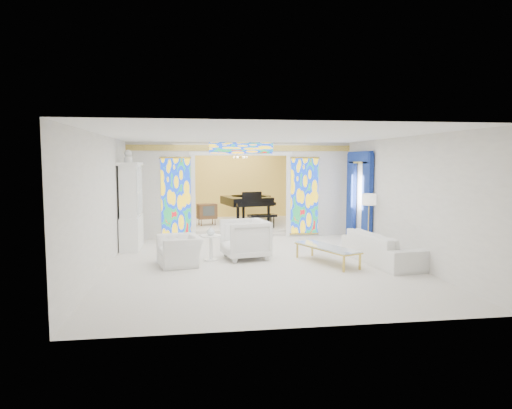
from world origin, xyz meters
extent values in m
plane|color=silver|center=(0.00, 0.00, 0.00)|extent=(12.00, 12.00, 0.00)
cube|color=white|center=(0.00, 0.00, 3.00)|extent=(7.00, 12.00, 0.02)
cube|color=white|center=(0.00, 6.00, 1.50)|extent=(7.00, 0.02, 3.00)
cube|color=white|center=(0.00, -6.00, 1.50)|extent=(7.00, 0.02, 3.00)
cube|color=white|center=(-3.50, 0.00, 1.50)|extent=(0.02, 12.00, 3.00)
cube|color=white|center=(3.50, 0.00, 1.50)|extent=(0.02, 12.00, 3.00)
cube|color=white|center=(-2.50, 2.00, 1.50)|extent=(2.00, 0.18, 3.00)
cube|color=white|center=(2.50, 2.00, 1.50)|extent=(2.00, 0.18, 3.00)
cube|color=white|center=(0.00, 2.00, 2.80)|extent=(3.00, 0.18, 0.40)
cube|color=white|center=(-1.50, 1.90, 1.30)|extent=(0.12, 0.06, 2.60)
cube|color=white|center=(1.50, 1.90, 1.30)|extent=(0.12, 0.06, 2.60)
cube|color=white|center=(0.00, 1.90, 2.65)|extent=(3.24, 0.06, 0.12)
cube|color=#EAC758|center=(0.00, 1.90, 2.82)|extent=(7.00, 0.05, 0.18)
cube|color=gold|center=(-2.03, 1.89, 1.30)|extent=(0.90, 0.04, 2.40)
cube|color=gold|center=(2.03, 1.89, 1.30)|extent=(0.90, 0.04, 2.40)
cube|color=gold|center=(0.00, 1.89, 2.82)|extent=(2.00, 0.04, 0.34)
cube|color=silver|center=(0.00, 4.10, 0.09)|extent=(6.80, 3.80, 0.18)
cube|color=#ECCC52|center=(0.00, 5.88, 1.50)|extent=(6.70, 0.10, 2.90)
cylinder|color=gold|center=(0.20, 4.00, 2.55)|extent=(0.48, 0.48, 0.30)
cube|color=navy|center=(3.40, 0.05, 1.35)|extent=(0.12, 0.55, 2.60)
cube|color=navy|center=(3.40, 1.35, 1.35)|extent=(0.12, 0.55, 2.60)
cube|color=navy|center=(3.40, 0.70, 2.55)|extent=(0.14, 1.70, 0.30)
cube|color=#E6CD51|center=(3.40, 0.70, 2.38)|extent=(0.12, 1.50, 0.06)
cube|color=white|center=(-3.22, 0.60, 0.45)|extent=(0.50, 1.40, 0.90)
cube|color=white|center=(-3.22, 0.60, 1.60)|extent=(0.44, 1.30, 1.40)
cube|color=silver|center=(-2.99, 0.60, 1.60)|extent=(0.01, 1.20, 1.30)
cube|color=white|center=(-3.22, 0.60, 2.34)|extent=(0.56, 1.46, 0.08)
cylinder|color=white|center=(-3.22, 0.25, 2.46)|extent=(0.22, 0.22, 0.16)
sphere|color=white|center=(-3.22, 0.25, 2.62)|extent=(0.20, 0.20, 0.20)
imported|color=silver|center=(-1.86, -1.69, 0.34)|extent=(1.14, 1.24, 0.69)
imported|color=silver|center=(-0.26, -1.20, 0.49)|extent=(1.25, 1.23, 0.98)
imported|color=white|center=(2.95, -2.11, 0.36)|extent=(1.28, 2.57, 0.72)
cylinder|color=white|center=(-1.11, -1.28, 0.60)|extent=(0.64, 0.64, 0.04)
cylinder|color=white|center=(-1.11, -1.28, 0.30)|extent=(0.11, 0.11, 0.58)
cylinder|color=white|center=(-1.11, -1.28, 0.02)|extent=(0.43, 0.43, 0.03)
imported|color=white|center=(-1.11, -1.28, 0.73)|extent=(0.24, 0.24, 0.21)
cube|color=silver|center=(1.59, -2.01, 0.39)|extent=(1.19, 1.89, 0.04)
cube|color=gold|center=(1.59, -2.01, 0.37)|extent=(1.23, 1.93, 0.03)
cube|color=gold|center=(1.71, -2.90, 0.19)|extent=(0.05, 0.05, 0.37)
cube|color=gold|center=(2.14, -2.72, 0.19)|extent=(0.05, 0.05, 0.37)
cube|color=gold|center=(1.05, -1.30, 0.19)|extent=(0.05, 0.05, 0.37)
cube|color=gold|center=(1.48, -1.12, 0.19)|extent=(0.05, 0.05, 0.37)
cylinder|color=gold|center=(3.20, -0.57, 0.01)|extent=(0.35, 0.35, 0.03)
cylinder|color=gold|center=(3.20, -0.57, 0.70)|extent=(0.04, 0.04, 1.40)
cylinder|color=silver|center=(3.20, -0.57, 1.39)|extent=(0.50, 0.50, 0.30)
cube|color=black|center=(0.43, 4.11, 0.97)|extent=(1.83, 1.91, 0.29)
cylinder|color=black|center=(0.65, 4.54, 0.97)|extent=(1.80, 1.80, 0.29)
cube|color=black|center=(0.63, 3.20, 0.93)|extent=(1.44, 0.62, 0.10)
cube|color=white|center=(0.65, 3.12, 0.95)|extent=(1.30, 0.39, 0.03)
cube|color=black|center=(0.55, 3.55, 1.20)|extent=(0.72, 0.19, 0.26)
cube|color=black|center=(0.77, 2.59, 0.60)|extent=(1.00, 0.56, 0.08)
cylinder|color=black|center=(0.03, 3.27, 0.50)|extent=(0.12, 0.12, 0.65)
cylinder|color=black|center=(1.15, 3.53, 0.50)|extent=(0.12, 0.12, 0.65)
cylinder|color=black|center=(0.39, 4.75, 0.50)|extent=(0.12, 0.12, 0.65)
cube|color=brown|center=(-1.03, 3.60, 0.67)|extent=(0.73, 0.58, 0.52)
cube|color=#3C413F|center=(-0.98, 3.39, 0.70)|extent=(0.41, 0.12, 0.33)
cone|color=brown|center=(-1.23, 3.39, 0.29)|extent=(0.05, 0.05, 0.23)
cone|color=brown|center=(-0.75, 3.51, 0.29)|extent=(0.05, 0.05, 0.23)
cone|color=brown|center=(-1.31, 3.69, 0.29)|extent=(0.05, 0.05, 0.23)
cone|color=brown|center=(-0.83, 3.81, 0.29)|extent=(0.05, 0.05, 0.23)
camera|label=1|loc=(-1.59, -12.30, 2.44)|focal=32.00mm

